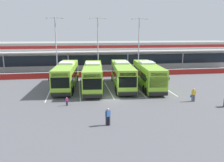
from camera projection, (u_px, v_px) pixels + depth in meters
ground_plane at (114, 98)px, 28.50m from camera, size 200.00×200.00×0.00m
terminal_building at (95, 55)px, 53.86m from camera, size 70.00×13.00×6.00m
red_barrier_wall at (101, 74)px, 42.39m from camera, size 60.00×0.40×1.10m
coach_bus_leftmost at (66, 76)px, 33.79m from camera, size 3.79×12.32×3.78m
coach_bus_left_centre at (93, 77)px, 33.11m from camera, size 3.79×12.32×3.78m
coach_bus_centre at (122, 75)px, 34.20m from camera, size 3.79×12.32×3.78m
coach_bus_right_centre at (148, 75)px, 34.15m from camera, size 3.79×12.32×3.78m
bay_stripe_far_west at (51, 89)px, 33.02m from camera, size 0.14×13.00×0.01m
bay_stripe_west at (80, 88)px, 33.66m from camera, size 0.14×13.00×0.01m
bay_stripe_mid_west at (107, 87)px, 34.30m from camera, size 0.14×13.00×0.01m
bay_stripe_centre at (134, 86)px, 34.93m from camera, size 0.14×13.00×0.01m
bay_stripe_mid_east at (160, 85)px, 35.57m from camera, size 0.14×13.00×0.01m
pedestrian_with_handbag at (193, 95)px, 27.04m from camera, size 0.62×0.30×1.62m
pedestrian_in_dark_coat at (108, 116)px, 20.02m from camera, size 0.51×0.36×1.62m
pedestrian_child at (67, 101)px, 25.51m from camera, size 0.33×0.18×1.00m
lamp_post_west at (56, 43)px, 42.54m from camera, size 3.24×0.28×11.00m
lamp_post_centre at (98, 43)px, 43.11m from camera, size 3.24×0.28×11.00m
lamp_post_east at (139, 42)px, 44.87m from camera, size 3.24×0.28×11.00m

